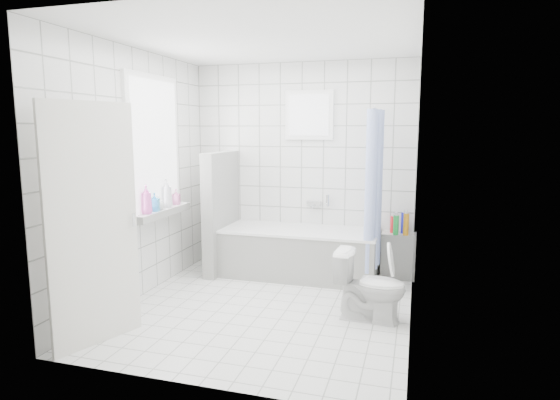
% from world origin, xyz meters
% --- Properties ---
extents(ground, '(3.00, 3.00, 0.00)m').
position_xyz_m(ground, '(0.00, 0.00, 0.00)').
color(ground, white).
rests_on(ground, ground).
extents(ceiling, '(3.00, 3.00, 0.00)m').
position_xyz_m(ceiling, '(0.00, 0.00, 2.60)').
color(ceiling, white).
rests_on(ceiling, ground).
extents(wall_back, '(2.80, 0.02, 2.60)m').
position_xyz_m(wall_back, '(0.00, 1.50, 1.30)').
color(wall_back, white).
rests_on(wall_back, ground).
extents(wall_front, '(2.80, 0.02, 2.60)m').
position_xyz_m(wall_front, '(0.00, -1.50, 1.30)').
color(wall_front, white).
rests_on(wall_front, ground).
extents(wall_left, '(0.02, 3.00, 2.60)m').
position_xyz_m(wall_left, '(-1.40, 0.00, 1.30)').
color(wall_left, white).
rests_on(wall_left, ground).
extents(wall_right, '(0.02, 3.00, 2.60)m').
position_xyz_m(wall_right, '(1.40, 0.00, 1.30)').
color(wall_right, white).
rests_on(wall_right, ground).
extents(window_left, '(0.01, 0.90, 1.40)m').
position_xyz_m(window_left, '(-1.35, 0.30, 1.60)').
color(window_left, white).
rests_on(window_left, wall_left).
extents(window_back, '(0.50, 0.01, 0.50)m').
position_xyz_m(window_back, '(0.10, 1.46, 1.95)').
color(window_back, white).
rests_on(window_back, wall_back).
extents(window_sill, '(0.18, 1.02, 0.08)m').
position_xyz_m(window_sill, '(-1.31, 0.30, 0.86)').
color(window_sill, white).
rests_on(window_sill, wall_left).
extents(door, '(0.33, 0.76, 2.00)m').
position_xyz_m(door, '(-1.11, -1.11, 1.00)').
color(door, silver).
rests_on(door, ground).
extents(bathtub, '(1.87, 0.77, 0.58)m').
position_xyz_m(bathtub, '(0.07, 1.12, 0.29)').
color(bathtub, white).
rests_on(bathtub, ground).
extents(partition_wall, '(0.15, 0.85, 1.50)m').
position_xyz_m(partition_wall, '(-0.93, 1.07, 0.75)').
color(partition_wall, white).
rests_on(partition_wall, ground).
extents(tiled_ledge, '(0.40, 0.24, 0.55)m').
position_xyz_m(tiled_ledge, '(1.23, 1.38, 0.28)').
color(tiled_ledge, white).
rests_on(tiled_ledge, ground).
extents(toilet, '(0.67, 0.41, 0.66)m').
position_xyz_m(toilet, '(1.03, 0.01, 0.33)').
color(toilet, white).
rests_on(toilet, ground).
extents(curtain_rod, '(0.02, 0.80, 0.02)m').
position_xyz_m(curtain_rod, '(0.95, 1.10, 2.00)').
color(curtain_rod, silver).
rests_on(curtain_rod, wall_back).
extents(shower_curtain, '(0.14, 0.48, 1.78)m').
position_xyz_m(shower_curtain, '(0.95, 0.97, 1.10)').
color(shower_curtain, '#4763D3').
rests_on(shower_curtain, curtain_rod).
extents(tub_faucet, '(0.18, 0.06, 0.06)m').
position_xyz_m(tub_faucet, '(0.17, 1.46, 0.85)').
color(tub_faucet, silver).
rests_on(tub_faucet, wall_back).
extents(sill_bottles, '(0.18, 0.76, 0.33)m').
position_xyz_m(sill_bottles, '(-1.30, 0.25, 1.04)').
color(sill_bottles, silver).
rests_on(sill_bottles, window_sill).
extents(ledge_bottles, '(0.22, 0.17, 0.26)m').
position_xyz_m(ledge_bottles, '(1.24, 1.34, 0.67)').
color(ledge_bottles, '#1A1FD0').
rests_on(ledge_bottles, tiled_ledge).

